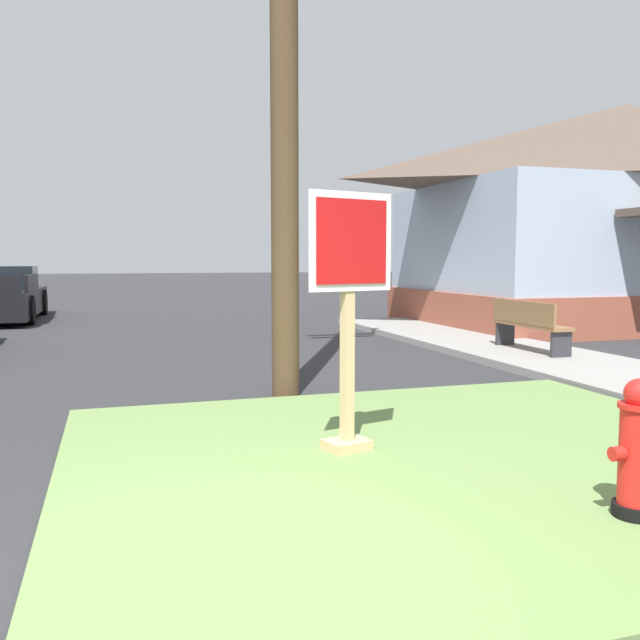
{
  "coord_description": "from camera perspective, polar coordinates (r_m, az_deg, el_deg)",
  "views": [
    {
      "loc": [
        -0.4,
        -3.31,
        1.67
      ],
      "look_at": [
        1.48,
        2.69,
        1.09
      ],
      "focal_mm": 37.15,
      "sensor_mm": 36.0,
      "label": 1
    }
  ],
  "objects": [
    {
      "name": "grass_corner_patch",
      "position": [
        5.61,
        10.19,
        -11.7
      ],
      "size": [
        5.96,
        5.21,
        0.08
      ],
      "primitive_type": "cube",
      "color": "#668447",
      "rests_on": "ground"
    },
    {
      "name": "sidewalk_strip",
      "position": [
        10.99,
        20.36,
        -3.51
      ],
      "size": [
        2.2,
        15.27,
        0.12
      ],
      "primitive_type": "cube",
      "color": "gray",
      "rests_on": "ground"
    },
    {
      "name": "corner_house",
      "position": [
        19.06,
        24.64,
        8.45
      ],
      "size": [
        11.08,
        7.63,
        5.63
      ],
      "color": "brown",
      "rests_on": "ground"
    },
    {
      "name": "stop_sign",
      "position": [
        5.44,
        2.49,
        -0.26
      ],
      "size": [
        0.78,
        0.36,
        2.13
      ],
      "color": "tan",
      "rests_on": "grass_corner_patch"
    },
    {
      "name": "ground_plane",
      "position": [
        3.73,
        -10.14,
        -21.4
      ],
      "size": [
        160.0,
        160.0,
        0.0
      ],
      "primitive_type": "plane",
      "color": "#2B2B2D"
    },
    {
      "name": "manhole_cover",
      "position": [
        5.63,
        -16.8,
        -12.12
      ],
      "size": [
        0.7,
        0.7,
        0.02
      ],
      "primitive_type": "cylinder",
      "color": "black",
      "rests_on": "ground"
    },
    {
      "name": "street_bench",
      "position": [
        11.75,
        17.5,
        -0.25
      ],
      "size": [
        0.43,
        1.77,
        0.85
      ],
      "color": "brown",
      "rests_on": "sidewalk_strip"
    },
    {
      "name": "fire_hydrant",
      "position": [
        4.58,
        25.71,
        -10.22
      ],
      "size": [
        0.38,
        0.34,
        0.87
      ],
      "color": "black",
      "rests_on": "grass_corner_patch"
    }
  ]
}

